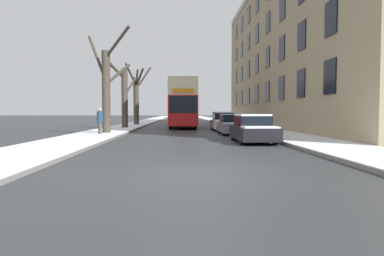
{
  "coord_description": "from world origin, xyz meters",
  "views": [
    {
      "loc": [
        -0.54,
        -8.11,
        1.47
      ],
      "look_at": [
        0.47,
        19.6,
        0.2
      ],
      "focal_mm": 32.0,
      "sensor_mm": 36.0,
      "label": 1
    }
  ],
  "objects_px": {
    "bare_tree_left_1": "(124,95)",
    "parked_car_0": "(253,129)",
    "parked_car_2": "(223,122)",
    "pedestrian_left_sidewalk": "(100,121)",
    "bare_tree_left_0": "(107,87)",
    "bare_tree_left_2": "(136,97)",
    "double_decker_bus": "(182,102)",
    "parked_car_1": "(233,125)"
  },
  "relations": [
    {
      "from": "bare_tree_left_1",
      "to": "parked_car_0",
      "type": "distance_m",
      "value": 15.96
    },
    {
      "from": "parked_car_2",
      "to": "pedestrian_left_sidewalk",
      "type": "distance_m",
      "value": 10.96
    },
    {
      "from": "bare_tree_left_0",
      "to": "bare_tree_left_2",
      "type": "relative_size",
      "value": 1.0
    },
    {
      "from": "double_decker_bus",
      "to": "parked_car_0",
      "type": "relative_size",
      "value": 2.66
    },
    {
      "from": "parked_car_0",
      "to": "parked_car_1",
      "type": "height_order",
      "value": "parked_car_0"
    },
    {
      "from": "parked_car_0",
      "to": "pedestrian_left_sidewalk",
      "type": "distance_m",
      "value": 9.67
    },
    {
      "from": "bare_tree_left_1",
      "to": "parked_car_1",
      "type": "relative_size",
      "value": 1.56
    },
    {
      "from": "bare_tree_left_1",
      "to": "parked_car_1",
      "type": "bearing_deg",
      "value": -40.39
    },
    {
      "from": "double_decker_bus",
      "to": "pedestrian_left_sidewalk",
      "type": "relative_size",
      "value": 6.29
    },
    {
      "from": "bare_tree_left_1",
      "to": "parked_car_0",
      "type": "xyz_separation_m",
      "value": [
        8.44,
        -13.34,
        -2.36
      ]
    },
    {
      "from": "pedestrian_left_sidewalk",
      "to": "parked_car_0",
      "type": "bearing_deg",
      "value": 34.58
    },
    {
      "from": "bare_tree_left_2",
      "to": "parked_car_2",
      "type": "height_order",
      "value": "bare_tree_left_2"
    },
    {
      "from": "bare_tree_left_1",
      "to": "parked_car_2",
      "type": "xyz_separation_m",
      "value": [
        8.44,
        -1.8,
        -2.31
      ]
    },
    {
      "from": "double_decker_bus",
      "to": "parked_car_2",
      "type": "bearing_deg",
      "value": -56.85
    },
    {
      "from": "bare_tree_left_2",
      "to": "parked_car_0",
      "type": "relative_size",
      "value": 1.61
    },
    {
      "from": "bare_tree_left_2",
      "to": "parked_car_1",
      "type": "xyz_separation_m",
      "value": [
        8.38,
        -15.53,
        -2.59
      ]
    },
    {
      "from": "parked_car_1",
      "to": "parked_car_0",
      "type": "bearing_deg",
      "value": -90.0
    },
    {
      "from": "parked_car_2",
      "to": "bare_tree_left_1",
      "type": "bearing_deg",
      "value": 167.96
    },
    {
      "from": "double_decker_bus",
      "to": "parked_car_0",
      "type": "bearing_deg",
      "value": -78.74
    },
    {
      "from": "bare_tree_left_2",
      "to": "parked_car_2",
      "type": "relative_size",
      "value": 1.51
    },
    {
      "from": "parked_car_2",
      "to": "bare_tree_left_0",
      "type": "bearing_deg",
      "value": -145.47
    },
    {
      "from": "bare_tree_left_0",
      "to": "bare_tree_left_1",
      "type": "height_order",
      "value": "bare_tree_left_0"
    },
    {
      "from": "parked_car_0",
      "to": "pedestrian_left_sidewalk",
      "type": "relative_size",
      "value": 2.37
    },
    {
      "from": "double_decker_bus",
      "to": "bare_tree_left_1",
      "type": "bearing_deg",
      "value": -147.57
    },
    {
      "from": "bare_tree_left_1",
      "to": "double_decker_bus",
      "type": "relative_size",
      "value": 0.58
    },
    {
      "from": "parked_car_2",
      "to": "pedestrian_left_sidewalk",
      "type": "bearing_deg",
      "value": -140.82
    },
    {
      "from": "bare_tree_left_2",
      "to": "parked_car_0",
      "type": "xyz_separation_m",
      "value": [
        8.38,
        -21.69,
        -2.58
      ]
    },
    {
      "from": "pedestrian_left_sidewalk",
      "to": "double_decker_bus",
      "type": "bearing_deg",
      "value": 129.75
    },
    {
      "from": "parked_car_1",
      "to": "bare_tree_left_1",
      "type": "bearing_deg",
      "value": 139.61
    },
    {
      "from": "bare_tree_left_0",
      "to": "bare_tree_left_2",
      "type": "bearing_deg",
      "value": 90.21
    },
    {
      "from": "bare_tree_left_1",
      "to": "bare_tree_left_2",
      "type": "height_order",
      "value": "bare_tree_left_2"
    },
    {
      "from": "bare_tree_left_0",
      "to": "parked_car_1",
      "type": "bearing_deg",
      "value": 2.36
    },
    {
      "from": "bare_tree_left_0",
      "to": "bare_tree_left_1",
      "type": "bearing_deg",
      "value": 90.93
    },
    {
      "from": "bare_tree_left_2",
      "to": "parked_car_0",
      "type": "height_order",
      "value": "bare_tree_left_2"
    },
    {
      "from": "bare_tree_left_0",
      "to": "parked_car_2",
      "type": "distance_m",
      "value": 10.38
    },
    {
      "from": "bare_tree_left_2",
      "to": "pedestrian_left_sidewalk",
      "type": "xyz_separation_m",
      "value": [
        -0.12,
        -17.07,
        -2.26
      ]
    },
    {
      "from": "double_decker_bus",
      "to": "parked_car_0",
      "type": "xyz_separation_m",
      "value": [
        3.31,
        -16.61,
        -1.85
      ]
    },
    {
      "from": "bare_tree_left_1",
      "to": "parked_car_2",
      "type": "height_order",
      "value": "bare_tree_left_1"
    },
    {
      "from": "bare_tree_left_2",
      "to": "double_decker_bus",
      "type": "relative_size",
      "value": 0.61
    },
    {
      "from": "double_decker_bus",
      "to": "parked_car_1",
      "type": "xyz_separation_m",
      "value": [
        3.31,
        -10.44,
        -1.86
      ]
    },
    {
      "from": "bare_tree_left_0",
      "to": "pedestrian_left_sidewalk",
      "type": "distance_m",
      "value": 2.45
    },
    {
      "from": "bare_tree_left_0",
      "to": "parked_car_0",
      "type": "height_order",
      "value": "bare_tree_left_0"
    }
  ]
}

